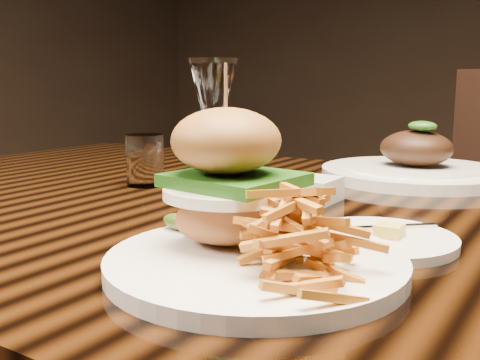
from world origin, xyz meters
The scene contains 7 objects.
dining_table centered at (0.00, 0.00, 0.67)m, with size 1.60×0.90×0.75m.
burger_plate centered at (0.08, -0.24, 0.80)m, with size 0.27×0.27×0.18m.
side_saucer centered at (0.15, -0.10, 0.76)m, with size 0.16×0.16×0.02m.
ramekin centered at (0.00, 0.06, 0.77)m, with size 0.07×0.07×0.03m, color white.
wine_glass centered at (-0.15, 0.03, 0.90)m, with size 0.07×0.07×0.20m.
water_tumbler centered at (-0.28, 0.02, 0.79)m, with size 0.06×0.06×0.08m, color white.
far_dish centered at (0.07, 0.32, 0.77)m, with size 0.32×0.32×0.10m.
Camera 1 is at (0.33, -0.65, 0.92)m, focal length 42.00 mm.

